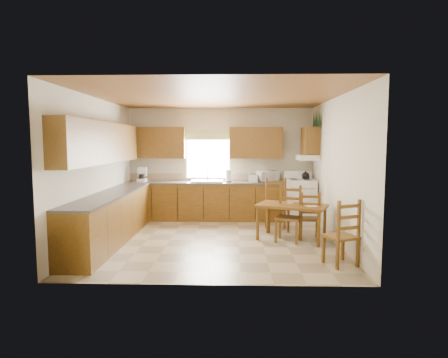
{
  "coord_description": "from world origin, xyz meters",
  "views": [
    {
      "loc": [
        0.36,
        -6.98,
        1.86
      ],
      "look_at": [
        0.15,
        0.3,
        1.15
      ],
      "focal_mm": 30.0,
      "sensor_mm": 36.0,
      "label": 1
    }
  ],
  "objects_px": {
    "dining_table": "(291,222)",
    "chair_far_right": "(277,205)",
    "chair_near_right": "(309,215)",
    "chair_far_left": "(288,214)",
    "chair_near_left": "(341,232)",
    "microwave": "(268,177)",
    "stove": "(300,201)"
  },
  "relations": [
    {
      "from": "dining_table",
      "to": "chair_near_left",
      "type": "bearing_deg",
      "value": -46.95
    },
    {
      "from": "dining_table",
      "to": "chair_far_right",
      "type": "relative_size",
      "value": 1.15
    },
    {
      "from": "dining_table",
      "to": "chair_near_right",
      "type": "xyz_separation_m",
      "value": [
        0.35,
        0.06,
        0.12
      ]
    },
    {
      "from": "stove",
      "to": "chair_near_left",
      "type": "xyz_separation_m",
      "value": [
        0.09,
        -3.06,
        0.01
      ]
    },
    {
      "from": "chair_near_right",
      "to": "microwave",
      "type": "bearing_deg",
      "value": -64.85
    },
    {
      "from": "dining_table",
      "to": "microwave",
      "type": "bearing_deg",
      "value": 122.6
    },
    {
      "from": "stove",
      "to": "dining_table",
      "type": "bearing_deg",
      "value": -105.45
    },
    {
      "from": "stove",
      "to": "chair_near_left",
      "type": "height_order",
      "value": "chair_near_left"
    },
    {
      "from": "chair_near_right",
      "to": "chair_far_left",
      "type": "xyz_separation_m",
      "value": [
        -0.43,
        -0.21,
        0.06
      ]
    },
    {
      "from": "chair_near_right",
      "to": "chair_far_right",
      "type": "distance_m",
      "value": 0.87
    },
    {
      "from": "chair_near_left",
      "to": "chair_far_right",
      "type": "bearing_deg",
      "value": -94.43
    },
    {
      "from": "chair_near_right",
      "to": "chair_far_left",
      "type": "height_order",
      "value": "chair_far_left"
    },
    {
      "from": "chair_near_left",
      "to": "chair_far_left",
      "type": "xyz_separation_m",
      "value": [
        -0.61,
        1.33,
        0.02
      ]
    },
    {
      "from": "chair_far_right",
      "to": "chair_near_left",
      "type": "bearing_deg",
      "value": -75.87
    },
    {
      "from": "stove",
      "to": "microwave",
      "type": "distance_m",
      "value": 0.95
    },
    {
      "from": "chair_near_right",
      "to": "chair_far_right",
      "type": "relative_size",
      "value": 0.83
    },
    {
      "from": "stove",
      "to": "dining_table",
      "type": "height_order",
      "value": "stove"
    },
    {
      "from": "chair_near_left",
      "to": "chair_far_left",
      "type": "bearing_deg",
      "value": -87.8
    },
    {
      "from": "dining_table",
      "to": "chair_far_left",
      "type": "height_order",
      "value": "chair_far_left"
    },
    {
      "from": "stove",
      "to": "chair_far_right",
      "type": "distance_m",
      "value": 1.06
    },
    {
      "from": "microwave",
      "to": "stove",
      "type": "bearing_deg",
      "value": -40.4
    },
    {
      "from": "microwave",
      "to": "chair_far_right",
      "type": "bearing_deg",
      "value": -105.82
    },
    {
      "from": "dining_table",
      "to": "chair_near_left",
      "type": "height_order",
      "value": "chair_near_left"
    },
    {
      "from": "microwave",
      "to": "dining_table",
      "type": "height_order",
      "value": "microwave"
    },
    {
      "from": "dining_table",
      "to": "chair_far_right",
      "type": "bearing_deg",
      "value": 128.01
    },
    {
      "from": "microwave",
      "to": "chair_near_left",
      "type": "distance_m",
      "value": 3.46
    },
    {
      "from": "dining_table",
      "to": "stove",
      "type": "bearing_deg",
      "value": 98.27
    },
    {
      "from": "stove",
      "to": "dining_table",
      "type": "xyz_separation_m",
      "value": [
        -0.43,
        -1.59,
        -0.15
      ]
    },
    {
      "from": "chair_near_left",
      "to": "stove",
      "type": "bearing_deg",
      "value": -110.6
    },
    {
      "from": "stove",
      "to": "microwave",
      "type": "height_order",
      "value": "microwave"
    },
    {
      "from": "dining_table",
      "to": "chair_near_right",
      "type": "relative_size",
      "value": 1.39
    },
    {
      "from": "chair_near_left",
      "to": "chair_far_right",
      "type": "relative_size",
      "value": 0.92
    }
  ]
}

